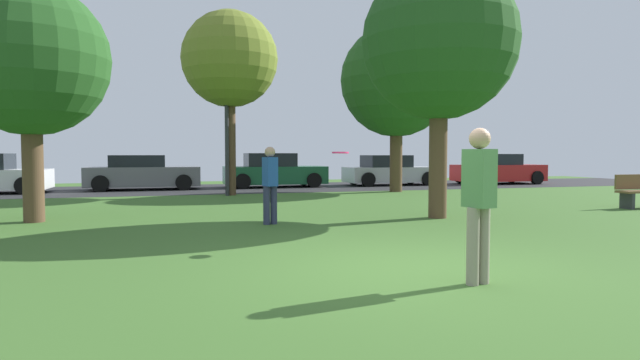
% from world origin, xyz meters
% --- Properties ---
extents(ground_plane, '(44.00, 44.00, 0.00)m').
position_xyz_m(ground_plane, '(0.00, 0.00, 0.00)').
color(ground_plane, '#3D6628').
extents(road_strip, '(44.00, 6.40, 0.01)m').
position_xyz_m(road_strip, '(0.00, 16.00, 0.00)').
color(road_strip, '#28282B').
rests_on(road_strip, ground_plane).
extents(maple_tree_far, '(3.34, 3.34, 6.42)m').
position_xyz_m(maple_tree_far, '(-0.80, 12.41, 4.71)').
color(maple_tree_far, brown).
rests_on(maple_tree_far, ground_plane).
extents(oak_tree_right, '(3.47, 3.47, 5.68)m').
position_xyz_m(oak_tree_right, '(2.94, 4.59, 3.92)').
color(oak_tree_right, brown).
rests_on(oak_tree_right, ground_plane).
extents(oak_tree_left, '(4.28, 4.28, 6.39)m').
position_xyz_m(oak_tree_left, '(5.50, 12.34, 4.22)').
color(oak_tree_left, brown).
rests_on(oak_tree_left, ground_plane).
extents(oak_tree_center, '(3.23, 3.23, 5.06)m').
position_xyz_m(oak_tree_center, '(-5.66, 6.39, 3.42)').
color(oak_tree_center, brown).
rests_on(oak_tree_center, ground_plane).
extents(person_thrower, '(0.30, 0.36, 1.74)m').
position_xyz_m(person_thrower, '(0.39, -0.86, 0.96)').
color(person_thrower, gray).
rests_on(person_thrower, ground_plane).
extents(person_catcher, '(0.30, 0.36, 1.60)m').
position_xyz_m(person_catcher, '(-0.90, 4.60, 0.87)').
color(person_catcher, '#2D334C').
rests_on(person_catcher, ground_plane).
extents(frisbee_disc, '(0.38, 0.38, 0.03)m').
position_xyz_m(frisbee_disc, '(-0.28, 1.96, 1.47)').
color(frisbee_disc, '#EA2D6B').
extents(parked_car_grey, '(4.39, 2.10, 1.40)m').
position_xyz_m(parked_car_grey, '(-3.91, 16.27, 0.65)').
color(parked_car_grey, slate).
rests_on(parked_car_grey, ground_plane).
extents(parked_car_green, '(4.37, 2.02, 1.48)m').
position_xyz_m(parked_car_green, '(1.52, 16.35, 0.67)').
color(parked_car_green, '#195633').
rests_on(parked_car_green, ground_plane).
extents(parked_car_silver, '(4.20, 2.03, 1.39)m').
position_xyz_m(parked_car_silver, '(6.96, 16.23, 0.64)').
color(parked_car_silver, '#B7B7BC').
rests_on(parked_car_silver, ground_plane).
extents(parked_car_red, '(4.22, 2.11, 1.45)m').
position_xyz_m(parked_car_red, '(12.41, 15.68, 0.67)').
color(parked_car_red, '#B21E1E').
rests_on(parked_car_red, ground_plane).
extents(street_lamp_post, '(0.14, 0.14, 4.50)m').
position_xyz_m(street_lamp_post, '(-0.95, 12.20, 2.25)').
color(street_lamp_post, '#2D2D33').
rests_on(street_lamp_post, ground_plane).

